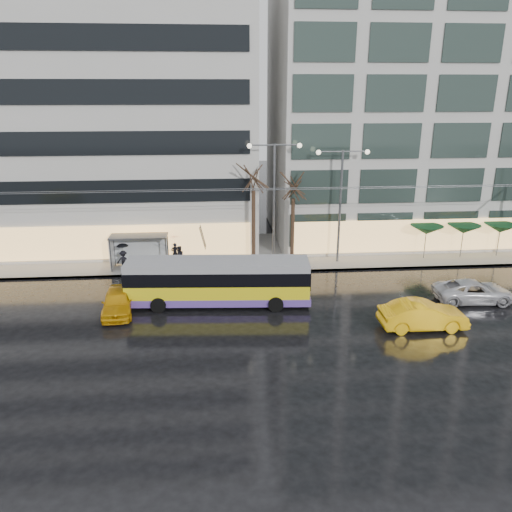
{
  "coord_description": "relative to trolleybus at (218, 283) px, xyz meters",
  "views": [
    {
      "loc": [
        -2.26,
        -25.19,
        12.79
      ],
      "look_at": [
        0.2,
        5.0,
        2.67
      ],
      "focal_mm": 35.0,
      "sensor_mm": 36.0,
      "label": 1
    }
  ],
  "objects": [
    {
      "name": "sidewalk",
      "position": [
        4.28,
        10.33,
        -1.34
      ],
      "size": [
        80.0,
        10.0,
        0.15
      ],
      "primitive_type": "cube",
      "color": "gray",
      "rests_on": "ground"
    },
    {
      "name": "kerb",
      "position": [
        4.28,
        5.38,
        -1.34
      ],
      "size": [
        80.0,
        0.1,
        0.15
      ],
      "primitive_type": "cube",
      "color": "slate",
      "rests_on": "ground"
    },
    {
      "name": "sedan_silver",
      "position": [
        16.14,
        -0.89,
        -0.73
      ],
      "size": [
        5.06,
        2.55,
        1.37
      ],
      "primitive_type": "imported",
      "rotation": [
        0.0,
        0.0,
        1.51
      ],
      "color": "silver",
      "rests_on": "ground"
    },
    {
      "name": "pedestrian_c",
      "position": [
        -6.84,
        6.32,
        -0.15
      ],
      "size": [
        1.02,
        0.88,
        2.11
      ],
      "color": "black",
      "rests_on": "sidewalk"
    },
    {
      "name": "trolleybus",
      "position": [
        0.0,
        0.0,
        0.0
      ],
      "size": [
        11.41,
        4.73,
        5.23
      ],
      "color": "yellow",
      "rests_on": "ground"
    },
    {
      "name": "street_lamp_near",
      "position": [
        4.28,
        7.13,
        4.57
      ],
      "size": [
        3.96,
        0.36,
        9.03
      ],
      "color": "#595B60",
      "rests_on": "sidewalk"
    },
    {
      "name": "bus_shelter",
      "position": [
        -6.1,
        7.02,
        0.54
      ],
      "size": [
        4.2,
        1.6,
        2.51
      ],
      "color": "#595B60",
      "rests_on": "sidewalk"
    },
    {
      "name": "catenary",
      "position": [
        3.28,
        4.27,
        2.84
      ],
      "size": [
        42.24,
        5.12,
        7.0
      ],
      "color": "#595B60",
      "rests_on": "ground"
    },
    {
      "name": "parasol_b",
      "position": [
        19.28,
        7.33,
        1.03
      ],
      "size": [
        2.5,
        2.5,
        2.65
      ],
      "color": "#595B60",
      "rests_on": "sidewalk"
    },
    {
      "name": "taxi_b",
      "position": [
        11.4,
        -4.29,
        -0.62
      ],
      "size": [
        4.85,
        1.7,
        1.6
      ],
      "primitive_type": "imported",
      "rotation": [
        0.0,
        0.0,
        1.57
      ],
      "color": "#FBB50D",
      "rests_on": "ground"
    },
    {
      "name": "pedestrian_a",
      "position": [
        -3.21,
        7.74,
        0.2
      ],
      "size": [
        1.15,
        1.17,
        2.19
      ],
      "color": "black",
      "rests_on": "sidewalk"
    },
    {
      "name": "street_lamp_far",
      "position": [
        9.28,
        7.13,
        4.3
      ],
      "size": [
        3.96,
        0.36,
        8.53
      ],
      "color": "#595B60",
      "rests_on": "sidewalk"
    },
    {
      "name": "tree_b",
      "position": [
        5.78,
        7.53,
        4.98
      ],
      "size": [
        3.2,
        3.2,
        7.7
      ],
      "color": "black",
      "rests_on": "sidewalk"
    },
    {
      "name": "ground",
      "position": [
        2.28,
        -3.67,
        -1.42
      ],
      "size": [
        140.0,
        140.0,
        0.0
      ],
      "primitive_type": "plane",
      "color": "black",
      "rests_on": "ground"
    },
    {
      "name": "tree_a",
      "position": [
        2.78,
        7.33,
        5.67
      ],
      "size": [
        3.2,
        3.2,
        8.4
      ],
      "color": "black",
      "rests_on": "sidewalk"
    },
    {
      "name": "pedestrian_b",
      "position": [
        -2.82,
        6.69,
        -0.44
      ],
      "size": [
        1.02,
        0.97,
        1.66
      ],
      "color": "black",
      "rests_on": "sidewalk"
    },
    {
      "name": "taxi_a",
      "position": [
        -6.02,
        -0.78,
        -0.69
      ],
      "size": [
        2.11,
        4.44,
        1.46
      ],
      "primitive_type": "imported",
      "rotation": [
        0.0,
        0.0,
        0.09
      ],
      "color": "#D2920B",
      "rests_on": "ground"
    },
    {
      "name": "parasol_c",
      "position": [
        22.28,
        7.33,
        1.03
      ],
      "size": [
        2.5,
        2.5,
        2.65
      ],
      "color": "#595B60",
      "rests_on": "sidewalk"
    },
    {
      "name": "building_left",
      "position": [
        -13.72,
        15.33,
        9.73
      ],
      "size": [
        34.0,
        14.0,
        22.0
      ],
      "primitive_type": "cube",
      "color": "#B0AEA8",
      "rests_on": "sidewalk"
    },
    {
      "name": "building_right",
      "position": [
        21.28,
        15.33,
        11.23
      ],
      "size": [
        32.0,
        14.0,
        25.0
      ],
      "primitive_type": "cube",
      "color": "#B0AEA8",
      "rests_on": "sidewalk"
    },
    {
      "name": "parasol_a",
      "position": [
        16.28,
        7.33,
        1.03
      ],
      "size": [
        2.5,
        2.5,
        2.65
      ],
      "color": "#595B60",
      "rests_on": "sidewalk"
    }
  ]
}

